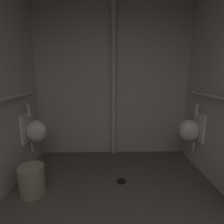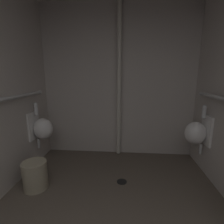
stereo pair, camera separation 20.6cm
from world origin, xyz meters
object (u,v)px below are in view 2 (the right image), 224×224
urinal_left_mid (42,128)px  floor_drain (122,182)px  standpipe_back_wall (119,83)px  waste_bin (35,175)px  urinal_right_far (197,132)px

urinal_left_mid → floor_drain: urinal_left_mid is taller
standpipe_back_wall → waste_bin: standpipe_back_wall is taller
urinal_left_mid → waste_bin: size_ratio=2.06×
floor_drain → waste_bin: waste_bin is taller
urinal_left_mid → standpipe_back_wall: (1.21, 0.47, 0.70)m
standpipe_back_wall → floor_drain: 1.57m
urinal_right_far → standpipe_back_wall: bearing=158.0°
waste_bin → standpipe_back_wall: bearing=45.8°
urinal_right_far → standpipe_back_wall: 1.45m
standpipe_back_wall → floor_drain: bearing=-84.2°
urinal_right_far → waste_bin: urinal_right_far is taller
floor_drain → urinal_left_mid: bearing=163.4°
urinal_right_far → waste_bin: (-2.22, -0.59, -0.44)m
urinal_right_far → urinal_left_mid: bearing=179.7°
urinal_left_mid → waste_bin: bearing=-74.1°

